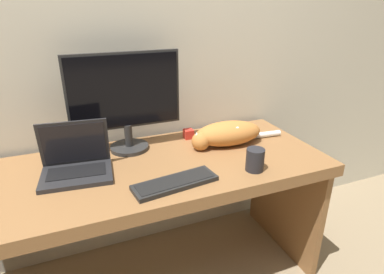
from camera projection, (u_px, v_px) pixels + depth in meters
wall_back at (116, 29)px, 1.61m from camera, size 6.40×0.06×2.60m
desk at (145, 191)px, 1.55m from camera, size 1.77×0.69×0.72m
monitor at (125, 99)px, 1.57m from camera, size 0.55×0.20×0.49m
laptop at (76, 165)px, 1.41m from camera, size 0.32×0.25×0.23m
external_keyboard at (175, 183)px, 1.34m from camera, size 0.37×0.16×0.02m
cat at (227, 133)px, 1.69m from camera, size 0.54×0.20×0.13m
coffee_mug at (255, 160)px, 1.44m from camera, size 0.08×0.08×0.10m
small_toy at (189, 134)px, 1.79m from camera, size 0.05×0.05×0.05m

